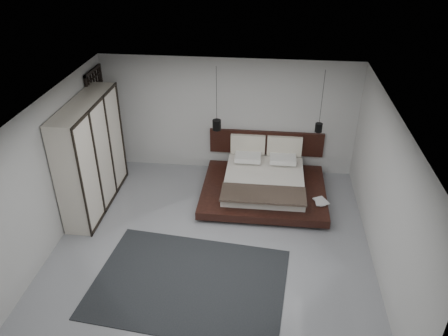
# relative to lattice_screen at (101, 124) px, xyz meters

# --- Properties ---
(floor) EXTENTS (6.00, 6.00, 0.00)m
(floor) POSITION_rel_lattice_screen_xyz_m (2.95, -2.45, -1.30)
(floor) COLOR gray
(floor) RESTS_ON ground
(ceiling) EXTENTS (6.00, 6.00, 0.00)m
(ceiling) POSITION_rel_lattice_screen_xyz_m (2.95, -2.45, 1.50)
(ceiling) COLOR white
(ceiling) RESTS_ON wall_back
(wall_back) EXTENTS (6.00, 0.00, 6.00)m
(wall_back) POSITION_rel_lattice_screen_xyz_m (2.95, 0.55, 0.10)
(wall_back) COLOR #B3B4B1
(wall_back) RESTS_ON floor
(wall_front) EXTENTS (6.00, 0.00, 6.00)m
(wall_front) POSITION_rel_lattice_screen_xyz_m (2.95, -5.45, 0.10)
(wall_front) COLOR #B3B4B1
(wall_front) RESTS_ON floor
(wall_left) EXTENTS (0.00, 6.00, 6.00)m
(wall_left) POSITION_rel_lattice_screen_xyz_m (-0.05, -2.45, 0.10)
(wall_left) COLOR #B3B4B1
(wall_left) RESTS_ON floor
(wall_right) EXTENTS (0.00, 6.00, 6.00)m
(wall_right) POSITION_rel_lattice_screen_xyz_m (5.95, -2.45, 0.10)
(wall_right) COLOR #B3B4B1
(wall_right) RESTS_ON floor
(lattice_screen) EXTENTS (0.05, 0.90, 2.60)m
(lattice_screen) POSITION_rel_lattice_screen_xyz_m (0.00, 0.00, 0.00)
(lattice_screen) COLOR black
(lattice_screen) RESTS_ON floor
(bed) EXTENTS (2.73, 2.37, 1.07)m
(bed) POSITION_rel_lattice_screen_xyz_m (3.87, -0.54, -1.02)
(bed) COLOR black
(bed) RESTS_ON floor
(book_lower) EXTENTS (0.36, 0.40, 0.03)m
(book_lower) POSITION_rel_lattice_screen_xyz_m (4.99, -1.19, -1.03)
(book_lower) COLOR #99724C
(book_lower) RESTS_ON bed
(book_upper) EXTENTS (0.21, 0.27, 0.02)m
(book_upper) POSITION_rel_lattice_screen_xyz_m (4.97, -1.22, -1.01)
(book_upper) COLOR #99724C
(book_upper) RESTS_ON book_lower
(pendant_left) EXTENTS (0.19, 0.19, 1.45)m
(pendant_left) POSITION_rel_lattice_screen_xyz_m (2.75, -0.12, 0.17)
(pendant_left) COLOR black
(pendant_left) RESTS_ON ceiling
(pendant_right) EXTENTS (0.16, 0.16, 1.38)m
(pendant_right) POSITION_rel_lattice_screen_xyz_m (4.99, -0.12, 0.22)
(pendant_right) COLOR black
(pendant_right) RESTS_ON ceiling
(wardrobe) EXTENTS (0.57, 2.41, 2.36)m
(wardrobe) POSITION_rel_lattice_screen_xyz_m (0.25, -1.29, -0.12)
(wardrobe) COLOR beige
(wardrobe) RESTS_ON floor
(rug) EXTENTS (3.49, 2.65, 0.01)m
(rug) POSITION_rel_lattice_screen_xyz_m (2.69, -3.51, -1.29)
(rug) COLOR black
(rug) RESTS_ON floor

